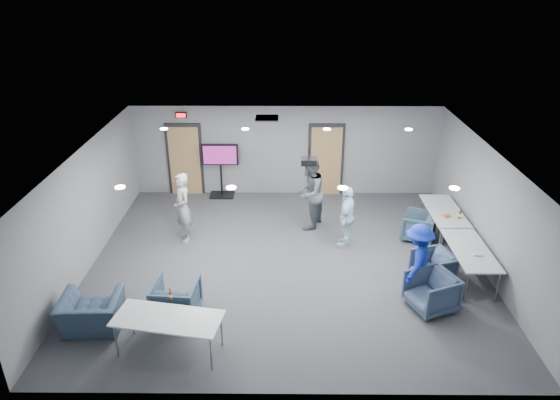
{
  "coord_description": "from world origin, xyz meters",
  "views": [
    {
      "loc": [
        -0.06,
        -9.99,
        6.24
      ],
      "look_at": [
        -0.14,
        0.87,
        1.2
      ],
      "focal_mm": 32.0,
      "sensor_mm": 36.0,
      "label": 1
    }
  ],
  "objects_px": {
    "person_d": "(417,260)",
    "chair_front_b": "(92,313)",
    "chair_right_a": "(418,226)",
    "chair_right_c": "(431,292)",
    "chair_right_b": "(433,267)",
    "table_right_a": "(444,212)",
    "tv_stand": "(221,167)",
    "chair_front_a": "(176,299)",
    "person_a": "(183,208)",
    "bottle_right": "(460,215)",
    "bottle_front": "(171,295)",
    "person_c": "(347,217)",
    "table_right_b": "(470,251)",
    "table_front_left": "(168,320)",
    "projector": "(309,161)",
    "person_b": "(309,193)"
  },
  "relations": [
    {
      "from": "table_right_a",
      "to": "tv_stand",
      "type": "relative_size",
      "value": 1.19
    },
    {
      "from": "person_c",
      "to": "chair_right_b",
      "type": "height_order",
      "value": "person_c"
    },
    {
      "from": "tv_stand",
      "to": "table_right_a",
      "type": "bearing_deg",
      "value": -22.48
    },
    {
      "from": "chair_right_c",
      "to": "tv_stand",
      "type": "relative_size",
      "value": 0.52
    },
    {
      "from": "chair_right_a",
      "to": "bottle_right",
      "type": "bearing_deg",
      "value": 94.17
    },
    {
      "from": "person_b",
      "to": "chair_right_c",
      "type": "height_order",
      "value": "person_b"
    },
    {
      "from": "chair_front_b",
      "to": "projector",
      "type": "distance_m",
      "value": 5.38
    },
    {
      "from": "person_a",
      "to": "person_c",
      "type": "relative_size",
      "value": 1.12
    },
    {
      "from": "chair_front_a",
      "to": "chair_front_b",
      "type": "height_order",
      "value": "chair_front_a"
    },
    {
      "from": "person_c",
      "to": "bottle_front",
      "type": "bearing_deg",
      "value": -28.75
    },
    {
      "from": "person_d",
      "to": "chair_front_b",
      "type": "distance_m",
      "value": 6.5
    },
    {
      "from": "person_a",
      "to": "table_right_a",
      "type": "relative_size",
      "value": 0.91
    },
    {
      "from": "bottle_front",
      "to": "projector",
      "type": "xyz_separation_m",
      "value": [
        2.62,
        2.8,
        1.58
      ]
    },
    {
      "from": "person_b",
      "to": "chair_front_b",
      "type": "relative_size",
      "value": 1.8
    },
    {
      "from": "person_a",
      "to": "chair_right_c",
      "type": "distance_m",
      "value": 6.15
    },
    {
      "from": "person_a",
      "to": "chair_right_b",
      "type": "relative_size",
      "value": 2.3
    },
    {
      "from": "chair_right_a",
      "to": "tv_stand",
      "type": "distance_m",
      "value": 5.9
    },
    {
      "from": "person_b",
      "to": "person_c",
      "type": "xyz_separation_m",
      "value": [
        0.87,
        -0.98,
        -0.19
      ]
    },
    {
      "from": "chair_right_c",
      "to": "table_right_a",
      "type": "relative_size",
      "value": 0.44
    },
    {
      "from": "chair_right_c",
      "to": "table_right_b",
      "type": "relative_size",
      "value": 0.45
    },
    {
      "from": "projector",
      "to": "bottle_front",
      "type": "bearing_deg",
      "value": -132.5
    },
    {
      "from": "chair_right_a",
      "to": "chair_right_c",
      "type": "height_order",
      "value": "chair_right_c"
    },
    {
      "from": "person_d",
      "to": "tv_stand",
      "type": "relative_size",
      "value": 0.98
    },
    {
      "from": "person_c",
      "to": "person_d",
      "type": "relative_size",
      "value": 0.99
    },
    {
      "from": "chair_right_c",
      "to": "chair_front_a",
      "type": "height_order",
      "value": "chair_front_a"
    },
    {
      "from": "person_b",
      "to": "chair_right_c",
      "type": "bearing_deg",
      "value": 56.6
    },
    {
      "from": "person_d",
      "to": "chair_right_b",
      "type": "relative_size",
      "value": 2.08
    },
    {
      "from": "person_d",
      "to": "bottle_right",
      "type": "bearing_deg",
      "value": 171.62
    },
    {
      "from": "person_c",
      "to": "bottle_right",
      "type": "xyz_separation_m",
      "value": [
        2.74,
        0.04,
        0.04
      ]
    },
    {
      "from": "person_a",
      "to": "person_b",
      "type": "height_order",
      "value": "person_b"
    },
    {
      "from": "chair_right_b",
      "to": "person_b",
      "type": "bearing_deg",
      "value": -152.35
    },
    {
      "from": "person_d",
      "to": "chair_right_c",
      "type": "bearing_deg",
      "value": 49.27
    },
    {
      "from": "chair_right_b",
      "to": "projector",
      "type": "xyz_separation_m",
      "value": [
        -2.69,
        1.08,
        2.05
      ]
    },
    {
      "from": "table_right_b",
      "to": "table_front_left",
      "type": "distance_m",
      "value": 6.53
    },
    {
      "from": "person_d",
      "to": "chair_front_b",
      "type": "xyz_separation_m",
      "value": [
        -6.37,
        -1.2,
        -0.45
      ]
    },
    {
      "from": "chair_right_a",
      "to": "tv_stand",
      "type": "xyz_separation_m",
      "value": [
        -5.27,
        2.6,
        0.57
      ]
    },
    {
      "from": "chair_front_a",
      "to": "chair_right_a",
      "type": "bearing_deg",
      "value": -145.4
    },
    {
      "from": "chair_right_b",
      "to": "chair_front_a",
      "type": "relative_size",
      "value": 0.89
    },
    {
      "from": "person_a",
      "to": "chair_right_b",
      "type": "bearing_deg",
      "value": 41.96
    },
    {
      "from": "person_c",
      "to": "chair_front_a",
      "type": "relative_size",
      "value": 1.83
    },
    {
      "from": "bottle_front",
      "to": "bottle_right",
      "type": "xyz_separation_m",
      "value": [
        6.34,
        3.32,
        0.01
      ]
    },
    {
      "from": "chair_right_a",
      "to": "table_right_a",
      "type": "relative_size",
      "value": 0.4
    },
    {
      "from": "chair_front_b",
      "to": "table_right_b",
      "type": "distance_m",
      "value": 7.89
    },
    {
      "from": "person_c",
      "to": "tv_stand",
      "type": "bearing_deg",
      "value": -111.97
    },
    {
      "from": "person_a",
      "to": "projector",
      "type": "bearing_deg",
      "value": 45.7
    },
    {
      "from": "table_right_a",
      "to": "table_front_left",
      "type": "bearing_deg",
      "value": 125.28
    },
    {
      "from": "table_front_left",
      "to": "tv_stand",
      "type": "distance_m",
      "value": 6.75
    },
    {
      "from": "chair_right_a",
      "to": "chair_right_b",
      "type": "height_order",
      "value": "chair_right_a"
    },
    {
      "from": "chair_front_b",
      "to": "table_front_left",
      "type": "xyz_separation_m",
      "value": [
        1.6,
        -0.61,
        0.33
      ]
    },
    {
      "from": "person_c",
      "to": "person_d",
      "type": "xyz_separation_m",
      "value": [
        1.22,
        -2.0,
        0.01
      ]
    }
  ]
}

